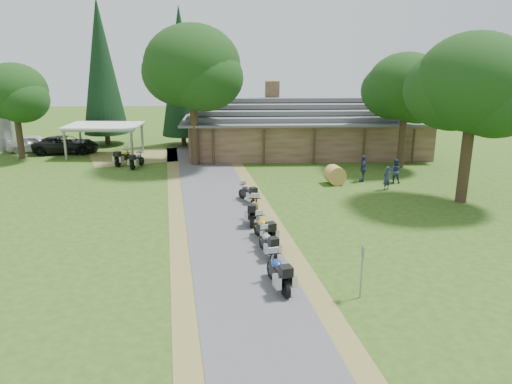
{
  "coord_description": "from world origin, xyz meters",
  "views": [
    {
      "loc": [
        -0.02,
        -19.38,
        9.21
      ],
      "look_at": [
        0.91,
        6.36,
        1.6
      ],
      "focal_mm": 35.0,
      "sensor_mm": 36.0,
      "label": 1
    }
  ],
  "objects_px": {
    "motorcycle_carport_b": "(137,159)",
    "hay_bale": "(335,175)",
    "carport": "(105,140)",
    "car_white_sedan": "(34,141)",
    "motorcycle_row_e": "(248,192)",
    "car_dark_suv": "(66,140)",
    "motorcycle_carport_a": "(123,156)",
    "motorcycle_row_b": "(268,242)",
    "motorcycle_row_a": "(278,271)",
    "motorcycle_row_d": "(254,210)",
    "motorcycle_row_c": "(264,228)",
    "lodge": "(307,125)"
  },
  "relations": [
    {
      "from": "motorcycle_row_b",
      "to": "motorcycle_row_a",
      "type": "bearing_deg",
      "value": 167.63
    },
    {
      "from": "carport",
      "to": "car_white_sedan",
      "type": "height_order",
      "value": "carport"
    },
    {
      "from": "motorcycle_row_a",
      "to": "motorcycle_carport_a",
      "type": "bearing_deg",
      "value": 11.32
    },
    {
      "from": "carport",
      "to": "motorcycle_carport_a",
      "type": "height_order",
      "value": "carport"
    },
    {
      "from": "motorcycle_row_a",
      "to": "hay_bale",
      "type": "height_order",
      "value": "motorcycle_row_a"
    },
    {
      "from": "motorcycle_row_a",
      "to": "motorcycle_row_d",
      "type": "height_order",
      "value": "motorcycle_row_a"
    },
    {
      "from": "lodge",
      "to": "motorcycle_row_e",
      "type": "bearing_deg",
      "value": -111.0
    },
    {
      "from": "car_dark_suv",
      "to": "motorcycle_row_c",
      "type": "distance_m",
      "value": 26.9
    },
    {
      "from": "motorcycle_row_d",
      "to": "motorcycle_carport_a",
      "type": "xyz_separation_m",
      "value": [
        -10.0,
        13.9,
        -0.03
      ]
    },
    {
      "from": "motorcycle_row_a",
      "to": "motorcycle_carport_b",
      "type": "height_order",
      "value": "motorcycle_row_a"
    },
    {
      "from": "car_white_sedan",
      "to": "hay_bale",
      "type": "height_order",
      "value": "car_white_sedan"
    },
    {
      "from": "carport",
      "to": "motorcycle_carport_b",
      "type": "distance_m",
      "value": 5.84
    },
    {
      "from": "motorcycle_row_a",
      "to": "motorcycle_row_e",
      "type": "distance_m",
      "value": 11.35
    },
    {
      "from": "carport",
      "to": "motorcycle_row_a",
      "type": "relative_size",
      "value": 2.92
    },
    {
      "from": "motorcycle_row_d",
      "to": "hay_bale",
      "type": "xyz_separation_m",
      "value": [
        5.81,
        7.57,
        -0.08
      ]
    },
    {
      "from": "motorcycle_row_b",
      "to": "hay_bale",
      "type": "height_order",
      "value": "motorcycle_row_b"
    },
    {
      "from": "motorcycle_carport_b",
      "to": "motorcycle_row_d",
      "type": "bearing_deg",
      "value": -130.66
    },
    {
      "from": "carport",
      "to": "motorcycle_row_a",
      "type": "distance_m",
      "value": 28.21
    },
    {
      "from": "motorcycle_row_e",
      "to": "motorcycle_row_c",
      "type": "bearing_deg",
      "value": 156.03
    },
    {
      "from": "motorcycle_row_e",
      "to": "hay_bale",
      "type": "xyz_separation_m",
      "value": [
        6.07,
        3.85,
        0.03
      ]
    },
    {
      "from": "lodge",
      "to": "motorcycle_carport_a",
      "type": "distance_m",
      "value": 15.87
    },
    {
      "from": "motorcycle_row_e",
      "to": "motorcycle_carport_a",
      "type": "xyz_separation_m",
      "value": [
        -9.74,
        10.18,
        0.08
      ]
    },
    {
      "from": "motorcycle_row_c",
      "to": "motorcycle_carport_b",
      "type": "height_order",
      "value": "motorcycle_row_c"
    },
    {
      "from": "car_dark_suv",
      "to": "motorcycle_row_a",
      "type": "relative_size",
      "value": 2.84
    },
    {
      "from": "lodge",
      "to": "car_white_sedan",
      "type": "relative_size",
      "value": 3.66
    },
    {
      "from": "carport",
      "to": "car_white_sedan",
      "type": "relative_size",
      "value": 1.06
    },
    {
      "from": "car_white_sedan",
      "to": "car_dark_suv",
      "type": "bearing_deg",
      "value": -108.92
    },
    {
      "from": "motorcycle_row_c",
      "to": "motorcycle_carport_b",
      "type": "xyz_separation_m",
      "value": [
        -9.11,
        15.59,
        -0.04
      ]
    },
    {
      "from": "motorcycle_row_b",
      "to": "motorcycle_carport_b",
      "type": "xyz_separation_m",
      "value": [
        -9.21,
        17.27,
        0.02
      ]
    },
    {
      "from": "motorcycle_row_c",
      "to": "motorcycle_row_d",
      "type": "distance_m",
      "value": 2.76
    },
    {
      "from": "car_white_sedan",
      "to": "motorcycle_carport_b",
      "type": "distance_m",
      "value": 12.1
    },
    {
      "from": "car_dark_suv",
      "to": "motorcycle_row_d",
      "type": "xyz_separation_m",
      "value": [
        16.0,
        -18.58,
        -0.43
      ]
    },
    {
      "from": "carport",
      "to": "hay_bale",
      "type": "bearing_deg",
      "value": -25.12
    },
    {
      "from": "motorcycle_row_e",
      "to": "motorcycle_row_d",
      "type": "bearing_deg",
      "value": 154.16
    },
    {
      "from": "motorcycle_row_b",
      "to": "motorcycle_carport_b",
      "type": "height_order",
      "value": "motorcycle_carport_b"
    },
    {
      "from": "motorcycle_carport_b",
      "to": "hay_bale",
      "type": "xyz_separation_m",
      "value": [
        14.52,
        -5.29,
        -0.03
      ]
    },
    {
      "from": "car_white_sedan",
      "to": "motorcycle_carport_b",
      "type": "bearing_deg",
      "value": -128.94
    },
    {
      "from": "motorcycle_row_b",
      "to": "motorcycle_row_e",
      "type": "xyz_separation_m",
      "value": [
        -0.77,
        8.12,
        -0.03
      ]
    },
    {
      "from": "motorcycle_carport_a",
      "to": "hay_bale",
      "type": "distance_m",
      "value": 17.03
    },
    {
      "from": "lodge",
      "to": "motorcycle_row_d",
      "type": "height_order",
      "value": "lodge"
    },
    {
      "from": "car_white_sedan",
      "to": "car_dark_suv",
      "type": "distance_m",
      "value": 3.08
    },
    {
      "from": "motorcycle_carport_b",
      "to": "motorcycle_row_b",
      "type": "bearing_deg",
      "value": -136.68
    },
    {
      "from": "motorcycle_row_d",
      "to": "motorcycle_row_b",
      "type": "bearing_deg",
      "value": -165.84
    },
    {
      "from": "motorcycle_carport_a",
      "to": "car_white_sedan",
      "type": "bearing_deg",
      "value": 79.52
    },
    {
      "from": "carport",
      "to": "motorcycle_row_b",
      "type": "bearing_deg",
      "value": -56.18
    },
    {
      "from": "motorcycle_row_d",
      "to": "motorcycle_row_e",
      "type": "distance_m",
      "value": 3.73
    },
    {
      "from": "motorcycle_row_c",
      "to": "motorcycle_carport_a",
      "type": "xyz_separation_m",
      "value": [
        -10.4,
        16.63,
        -0.01
      ]
    },
    {
      "from": "motorcycle_row_d",
      "to": "motorcycle_carport_b",
      "type": "height_order",
      "value": "motorcycle_row_d"
    },
    {
      "from": "car_white_sedan",
      "to": "motorcycle_row_e",
      "type": "bearing_deg",
      "value": -136.92
    },
    {
      "from": "motorcycle_row_e",
      "to": "lodge",
      "type": "bearing_deg",
      "value": -50.84
    }
  ]
}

